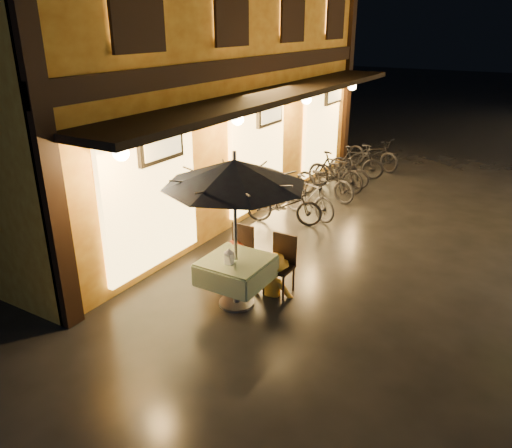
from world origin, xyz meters
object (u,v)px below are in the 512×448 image
Objects in this scene: table_lantern at (229,255)px; bicycle_0 at (284,204)px; person_yellow at (274,255)px; patio_umbrella at (234,173)px; person_orange at (233,242)px; cafe_table at (236,270)px.

table_lantern is 3.72m from bicycle_0.
patio_umbrella is at bearing 51.15° from person_yellow.
person_orange is 0.74m from person_yellow.
person_orange is at bearing -4.49° from person_yellow.
patio_umbrella is 1.60× the size of person_orange.
patio_umbrella is 1.46× the size of bicycle_0.
person_yellow reaches higher than bicycle_0.
person_yellow is (0.34, 0.60, 0.10)m from cafe_table.
table_lantern is 0.88m from person_yellow.
cafe_table is at bearing 180.00° from patio_umbrella.
bicycle_0 is at bearing -66.97° from person_orange.
patio_umbrella is 1.79× the size of person_yellow.
patio_umbrella reaches higher than bicycle_0.
cafe_table is 3.52m from bicycle_0.
person_yellow reaches higher than cafe_table.
cafe_table is 0.69m from person_yellow.
patio_umbrella is at bearing -179.67° from bicycle_0.
bicycle_0 is at bearing 105.66° from cafe_table.
patio_umbrella is 1.53m from person_orange.
bicycle_0 is (-1.29, 2.79, -0.24)m from person_yellow.
patio_umbrella is at bearing 138.36° from person_orange.
patio_umbrella is 9.84× the size of table_lantern.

